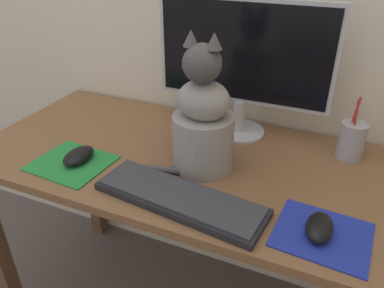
{
  "coord_description": "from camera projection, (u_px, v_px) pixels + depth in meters",
  "views": [
    {
      "loc": [
        0.29,
        -0.85,
        1.3
      ],
      "look_at": [
        -0.03,
        -0.11,
        0.84
      ],
      "focal_mm": 35.0,
      "sensor_mm": 36.0,
      "label": 1
    }
  ],
  "objects": [
    {
      "name": "desk",
      "position": [
        218.0,
        192.0,
        1.11
      ],
      "size": [
        1.47,
        0.6,
        0.72
      ],
      "color": "brown",
      "rests_on": "ground_plane"
    },
    {
      "name": "monitor",
      "position": [
        243.0,
        61.0,
        1.11
      ],
      "size": [
        0.54,
        0.17,
        0.42
      ],
      "color": "#B2B2B7",
      "rests_on": "desk"
    },
    {
      "name": "keyboard",
      "position": [
        180.0,
        198.0,
        0.91
      ],
      "size": [
        0.44,
        0.18,
        0.02
      ],
      "rotation": [
        0.0,
        0.0,
        -0.12
      ],
      "color": "black",
      "rests_on": "desk"
    },
    {
      "name": "mousepad_left",
      "position": [
        72.0,
        163.0,
        1.06
      ],
      "size": [
        0.22,
        0.2,
        0.0
      ],
      "rotation": [
        0.0,
        0.0,
        -0.07
      ],
      "color": "#238438",
      "rests_on": "desk"
    },
    {
      "name": "mousepad_right",
      "position": [
        322.0,
        235.0,
        0.81
      ],
      "size": [
        0.21,
        0.19,
        0.0
      ],
      "rotation": [
        0.0,
        0.0,
        -0.07
      ],
      "color": "#1E2D9E",
      "rests_on": "desk"
    },
    {
      "name": "computer_mouse_left",
      "position": [
        79.0,
        156.0,
        1.06
      ],
      "size": [
        0.07,
        0.11,
        0.03
      ],
      "color": "black",
      "rests_on": "mousepad_left"
    },
    {
      "name": "computer_mouse_right",
      "position": [
        319.0,
        227.0,
        0.8
      ],
      "size": [
        0.06,
        0.1,
        0.03
      ],
      "color": "black",
      "rests_on": "mousepad_right"
    },
    {
      "name": "cat",
      "position": [
        203.0,
        122.0,
        0.98
      ],
      "size": [
        0.24,
        0.2,
        0.38
      ],
      "rotation": [
        0.0,
        0.0,
        -0.07
      ],
      "color": "gray",
      "rests_on": "desk"
    },
    {
      "name": "pen_cup",
      "position": [
        351.0,
        140.0,
        1.07
      ],
      "size": [
        0.07,
        0.07,
        0.18
      ],
      "color": "#99999E",
      "rests_on": "desk"
    }
  ]
}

